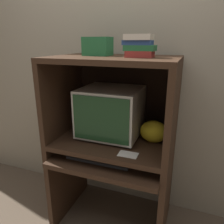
{
  "coord_description": "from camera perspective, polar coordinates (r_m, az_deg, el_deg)",
  "views": [
    {
      "loc": [
        0.53,
        -1.15,
        1.48
      ],
      "look_at": [
        -0.01,
        0.31,
        0.98
      ],
      "focal_mm": 35.0,
      "sensor_mm": 36.0,
      "label": 1
    }
  ],
  "objects": [
    {
      "name": "book_stack",
      "position": [
        1.48,
        7.17,
        16.77
      ],
      "size": [
        0.2,
        0.15,
        0.14
      ],
      "color": "maroon",
      "rests_on": "hutch_upper"
    },
    {
      "name": "snack_bag",
      "position": [
        1.66,
        10.82,
        -5.04
      ],
      "size": [
        0.2,
        0.15,
        0.17
      ],
      "color": "gold",
      "rests_on": "desk_monitor_shelf"
    },
    {
      "name": "wall_back",
      "position": [
        1.91,
        4.29,
        12.39
      ],
      "size": [
        6.0,
        0.06,
        2.6
      ],
      "color": "gray",
      "rests_on": "ground_plane"
    },
    {
      "name": "storage_box",
      "position": [
        1.66,
        -3.73,
        16.75
      ],
      "size": [
        0.19,
        0.16,
        0.13
      ],
      "color": "#236638",
      "rests_on": "hutch_upper"
    },
    {
      "name": "mouse",
      "position": [
        1.55,
        7.36,
        -14.08
      ],
      "size": [
        0.06,
        0.04,
        0.03
      ],
      "color": "#B7B7B7",
      "rests_on": "desk_base"
    },
    {
      "name": "desk_monitor_shelf",
      "position": [
        1.73,
        0.39,
        -7.7
      ],
      "size": [
        0.9,
        0.61,
        0.11
      ],
      "color": "#382316",
      "rests_on": "desk_base"
    },
    {
      "name": "crt_monitor",
      "position": [
        1.7,
        -0.31,
        0.1
      ],
      "size": [
        0.45,
        0.42,
        0.38
      ],
      "color": "beige",
      "rests_on": "desk_monitor_shelf"
    },
    {
      "name": "desk_base",
      "position": [
        1.86,
        -0.1,
        -17.37
      ],
      "size": [
        0.9,
        0.66,
        0.65
      ],
      "color": "#382316",
      "rests_on": "ground_plane"
    },
    {
      "name": "keyboard",
      "position": [
        1.64,
        -3.3,
        -11.92
      ],
      "size": [
        0.48,
        0.15,
        0.03
      ],
      "color": "#2D2D30",
      "rests_on": "desk_base"
    },
    {
      "name": "paper_card",
      "position": [
        1.49,
        4.22,
        -11.0
      ],
      "size": [
        0.13,
        0.08,
        0.0
      ],
      "color": "white",
      "rests_on": "desk_monitor_shelf"
    },
    {
      "name": "hutch_upper",
      "position": [
        1.62,
        0.83,
        6.79
      ],
      "size": [
        0.9,
        0.61,
        0.62
      ],
      "color": "#382316",
      "rests_on": "desk_monitor_shelf"
    }
  ]
}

